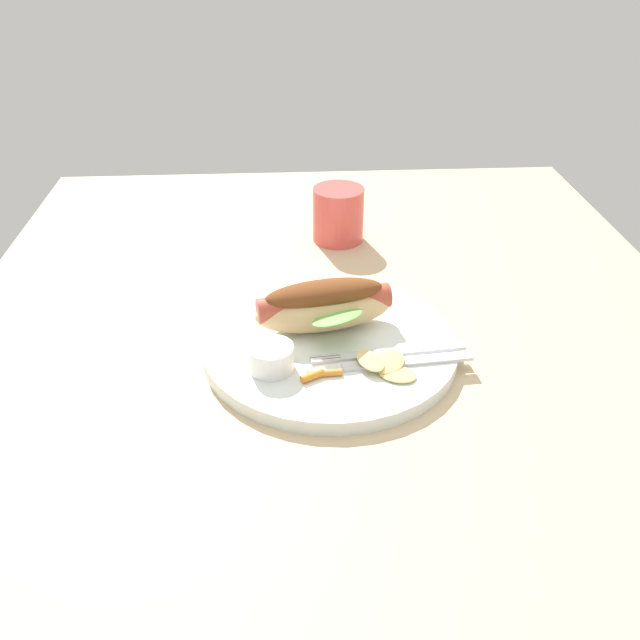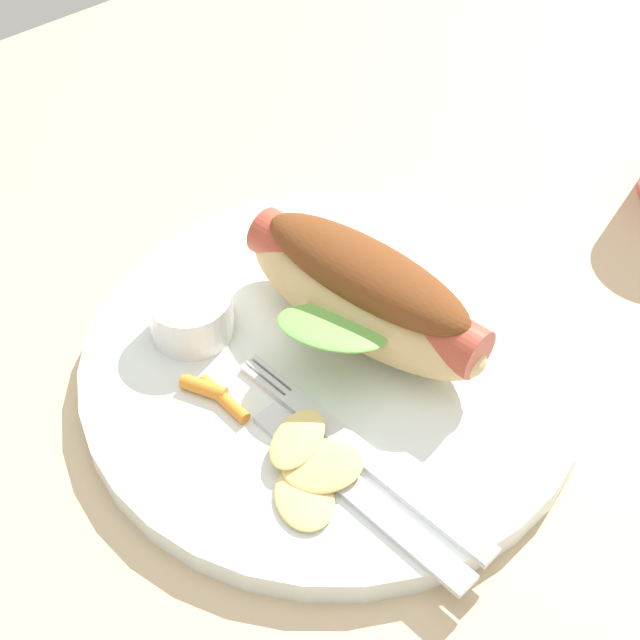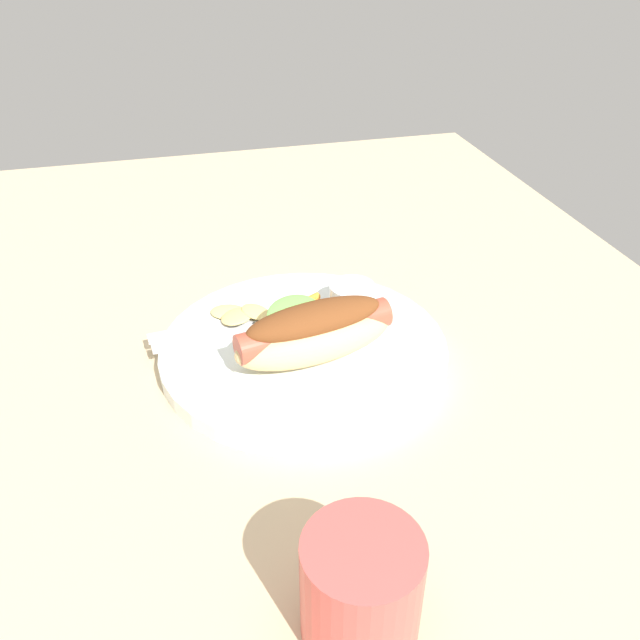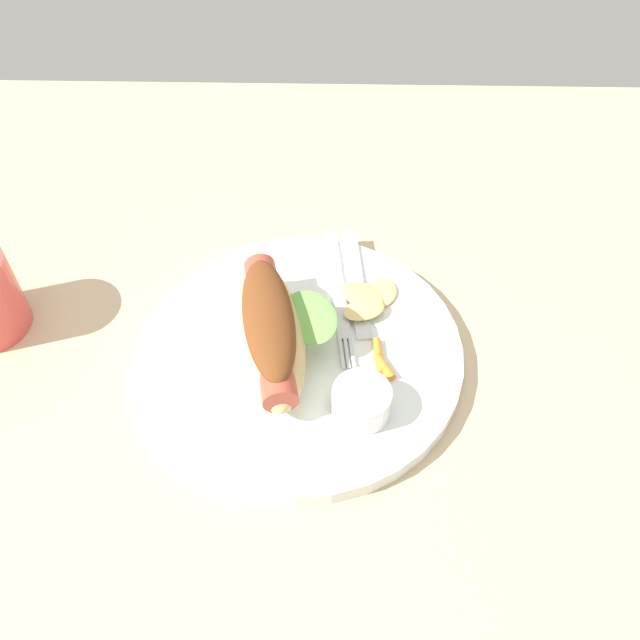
% 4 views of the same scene
% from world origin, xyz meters
% --- Properties ---
extents(ground_plane, '(1.20, 0.90, 0.02)m').
position_xyz_m(ground_plane, '(0.00, 0.00, -0.01)').
color(ground_plane, tan).
extents(plate, '(0.28, 0.28, 0.02)m').
position_xyz_m(plate, '(-0.02, -0.01, 0.01)').
color(plate, white).
rests_on(plate, ground_plane).
extents(hot_dog, '(0.11, 0.16, 0.06)m').
position_xyz_m(hot_dog, '(-0.05, -0.01, 0.05)').
color(hot_dog, '#DBB77A').
rests_on(hot_dog, plate).
extents(sauce_ramekin, '(0.05, 0.05, 0.03)m').
position_xyz_m(sauce_ramekin, '(0.03, -0.07, 0.03)').
color(sauce_ramekin, white).
rests_on(sauce_ramekin, plate).
extents(fork, '(0.03, 0.17, 0.00)m').
position_xyz_m(fork, '(0.01, 0.06, 0.02)').
color(fork, silver).
rests_on(fork, plate).
extents(knife, '(0.03, 0.14, 0.00)m').
position_xyz_m(knife, '(0.02, 0.07, 0.02)').
color(knife, silver).
rests_on(knife, plate).
extents(chips_pile, '(0.06, 0.07, 0.01)m').
position_xyz_m(chips_pile, '(0.04, 0.05, 0.02)').
color(chips_pile, '#E9C974').
rests_on(chips_pile, plate).
extents(carrot_garnish, '(0.02, 0.04, 0.01)m').
position_xyz_m(carrot_garnish, '(0.04, -0.02, 0.02)').
color(carrot_garnish, orange).
rests_on(carrot_garnish, plate).
extents(drinking_cup, '(0.07, 0.07, 0.08)m').
position_xyz_m(drinking_cup, '(-0.31, 0.03, 0.04)').
color(drinking_cup, '#D84C47').
rests_on(drinking_cup, ground_plane).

